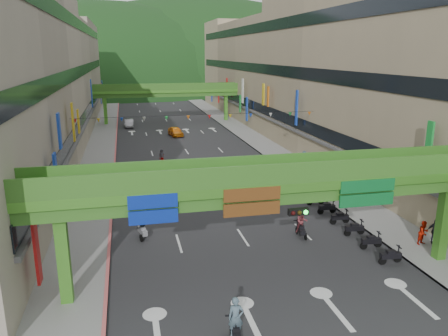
{
  "coord_description": "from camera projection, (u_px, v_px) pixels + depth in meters",
  "views": [
    {
      "loc": [
        -7.55,
        -15.31,
        12.57
      ],
      "look_at": [
        0.0,
        18.0,
        3.5
      ],
      "focal_mm": 35.0,
      "sensor_mm": 36.0,
      "label": 1
    }
  ],
  "objects": [
    {
      "name": "road_slab",
      "position": [
        178.0,
        138.0,
        66.4
      ],
      "size": [
        18.0,
        140.0,
        0.02
      ],
      "primitive_type": "cube",
      "color": "#28282B",
      "rests_on": "ground"
    },
    {
      "name": "sidewalk_left",
      "position": [
        103.0,
        140.0,
        64.03
      ],
      "size": [
        4.0,
        140.0,
        0.15
      ],
      "primitive_type": "cube",
      "color": "gray",
      "rests_on": "ground"
    },
    {
      "name": "sidewalk_right",
      "position": [
        247.0,
        134.0,
        68.73
      ],
      "size": [
        4.0,
        140.0,
        0.15
      ],
      "primitive_type": "cube",
      "color": "gray",
      "rests_on": "ground"
    },
    {
      "name": "curb_left",
      "position": [
        116.0,
        140.0,
        64.44
      ],
      "size": [
        0.2,
        140.0,
        0.18
      ],
      "primitive_type": "cube",
      "color": "#CC5959",
      "rests_on": "ground"
    },
    {
      "name": "curb_right",
      "position": [
        235.0,
        135.0,
        68.32
      ],
      "size": [
        0.2,
        140.0,
        0.18
      ],
      "primitive_type": "cube",
      "color": "gray",
      "rests_on": "ground"
    },
    {
      "name": "building_row_left",
      "position": [
        38.0,
        76.0,
        59.93
      ],
      "size": [
        12.8,
        95.0,
        19.0
      ],
      "color": "#9E937F",
      "rests_on": "ground"
    },
    {
      "name": "building_row_right",
      "position": [
        297.0,
        73.0,
        68.02
      ],
      "size": [
        12.8,
        95.0,
        19.0
      ],
      "color": "gray",
      "rests_on": "ground"
    },
    {
      "name": "overpass_near",
      "position": [
        293.0,
        195.0,
        23.21
      ],
      "size": [
        28.0,
        12.27,
        7.1
      ],
      "color": "#4C9E2D",
      "rests_on": "ground"
    },
    {
      "name": "overpass_far",
      "position": [
        167.0,
        93.0,
        79.15
      ],
      "size": [
        28.0,
        2.2,
        7.1
      ],
      "color": "#4C9E2D",
      "rests_on": "ground"
    },
    {
      "name": "hill_left",
      "position": [
        104.0,
        86.0,
        166.89
      ],
      "size": [
        168.0,
        140.0,
        112.0
      ],
      "primitive_type": "ellipsoid",
      "color": "#1C4419",
      "rests_on": "ground"
    },
    {
      "name": "hill_right",
      "position": [
        198.0,
        82.0,
        194.28
      ],
      "size": [
        208.0,
        176.0,
        128.0
      ],
      "primitive_type": "ellipsoid",
      "color": "#1C4419",
      "rests_on": "ground"
    },
    {
      "name": "bunting_string",
      "position": [
        199.0,
        117.0,
        46.02
      ],
      "size": [
        26.0,
        0.36,
        0.47
      ],
      "color": "black",
      "rests_on": "ground"
    },
    {
      "name": "scooter_rider_near",
      "position": [
        236.0,
        322.0,
        19.24
      ],
      "size": [
        0.75,
        1.6,
        2.23
      ],
      "color": "black",
      "rests_on": "ground"
    },
    {
      "name": "scooter_rider_mid",
      "position": [
        302.0,
        223.0,
        30.44
      ],
      "size": [
        0.9,
        1.59,
        1.98
      ],
      "color": "black",
      "rests_on": "ground"
    },
    {
      "name": "scooter_rider_left",
      "position": [
        142.0,
        226.0,
        30.24
      ],
      "size": [
        0.94,
        1.58,
        1.84
      ],
      "color": "gray",
      "rests_on": "ground"
    },
    {
      "name": "scooter_rider_far",
      "position": [
        162.0,
        157.0,
        50.18
      ],
      "size": [
        0.79,
        1.6,
        1.87
      ],
      "color": "#6F0203",
      "rests_on": "ground"
    },
    {
      "name": "parked_scooter_row",
      "position": [
        347.0,
        223.0,
        31.88
      ],
      "size": [
        1.6,
        11.55,
        1.08
      ],
      "color": "black",
      "rests_on": "ground"
    },
    {
      "name": "car_silver",
      "position": [
        129.0,
        123.0,
        75.5
      ],
      "size": [
        1.62,
        4.25,
        1.38
      ],
      "primitive_type": "imported",
      "rotation": [
        0.0,
        0.0,
        -0.04
      ],
      "color": "#9D9CA3",
      "rests_on": "ground"
    },
    {
      "name": "car_yellow",
      "position": [
        176.0,
        131.0,
        67.5
      ],
      "size": [
        2.31,
        4.43,
        1.44
      ],
      "primitive_type": "imported",
      "rotation": [
        0.0,
        0.0,
        0.15
      ],
      "color": "orange",
      "rests_on": "ground"
    },
    {
      "name": "pedestrian_red",
      "position": [
        423.0,
        235.0,
        29.03
      ],
      "size": [
        0.94,
        0.81,
        1.64
      ],
      "primitive_type": "imported",
      "rotation": [
        0.0,
        0.0,
        0.27
      ],
      "color": "#B51806",
      "rests_on": "ground"
    },
    {
      "name": "pedestrian_dark",
      "position": [
        434.0,
        233.0,
        29.2
      ],
      "size": [
        1.08,
        0.76,
        1.7
      ],
      "primitive_type": "imported",
      "rotation": [
        0.0,
        0.0,
        -0.39
      ],
      "color": "black",
      "rests_on": "ground"
    },
    {
      "name": "pedestrian_blue",
      "position": [
        304.0,
        161.0,
        48.42
      ],
      "size": [
        0.98,
        0.75,
        1.86
      ],
      "primitive_type": "imported",
      "rotation": [
        0.0,
        0.0,
        2.89
      ],
      "color": "#324658",
      "rests_on": "ground"
    }
  ]
}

